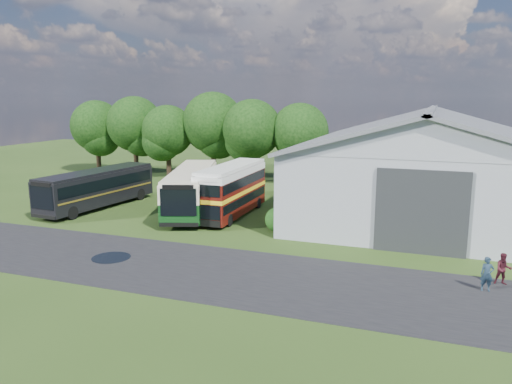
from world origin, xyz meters
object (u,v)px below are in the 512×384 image
at_px(bus_green_single, 192,189).
at_px(bus_maroon_double, 232,191).
at_px(bus_dark_single, 97,188).
at_px(storage_shed, 429,159).
at_px(visitor_b, 503,269).
at_px(visitor_a, 487,274).

relative_size(bus_green_single, bus_maroon_double, 1.36).
distance_m(bus_green_single, bus_dark_single, 8.10).
distance_m(storage_shed, visitor_b, 16.64).
height_order(bus_green_single, bus_maroon_double, bus_maroon_double).
height_order(bus_dark_single, visitor_b, bus_dark_single).
distance_m(storage_shed, visitor_a, 17.55).
bearing_deg(bus_maroon_double, visitor_b, -26.38).
height_order(bus_maroon_double, visitor_a, bus_maroon_double).
xyz_separation_m(bus_green_single, bus_maroon_double, (3.58, -0.23, 0.16)).
height_order(bus_dark_single, visitor_a, bus_dark_single).
relative_size(storage_shed, bus_green_single, 1.97).
bearing_deg(storage_shed, bus_dark_single, -161.95).
height_order(visitor_a, visitor_b, visitor_a).
xyz_separation_m(bus_dark_single, visitor_b, (29.64, -7.44, -0.87)).
relative_size(bus_maroon_double, bus_dark_single, 0.80).
relative_size(bus_maroon_double, visitor_a, 5.57).
bearing_deg(visitor_b, bus_green_single, 149.93).
bearing_deg(bus_dark_single, storage_shed, 23.53).
relative_size(bus_dark_single, visitor_a, 6.94).
bearing_deg(storage_shed, visitor_a, -79.06).
height_order(bus_maroon_double, visitor_b, bus_maroon_double).
bearing_deg(storage_shed, visitor_b, -75.47).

